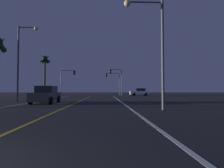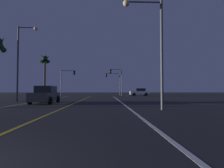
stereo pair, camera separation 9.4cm
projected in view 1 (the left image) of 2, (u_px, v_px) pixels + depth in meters
lane_edge_right at (123, 103)px, 17.38m from camera, size 0.16×42.49×0.01m
lane_edge_left at (24, 104)px, 17.01m from camera, size 0.16×42.49×0.01m
lane_center_divider at (74, 104)px, 17.19m from camera, size 0.16×42.49×0.01m
car_oncoming at (46, 95)px, 17.58m from camera, size 2.02×4.30×1.70m
car_crossing_side at (140, 92)px, 41.60m from camera, size 4.30×2.02×1.70m
traffic_light_near_right at (116, 76)px, 39.27m from camera, size 2.70×0.36×5.85m
traffic_light_near_left at (68, 77)px, 38.85m from camera, size 3.19×0.36×5.54m
traffic_light_far_right at (113, 79)px, 44.73m from camera, size 3.59×0.36×5.45m
street_lamp_right_near at (153, 38)px, 11.93m from camera, size 2.65×0.44×7.28m
street_lamp_left_mid at (23, 54)px, 20.17m from camera, size 2.23×0.44×8.47m
palm_tree_left_far at (45, 62)px, 35.13m from camera, size 2.10×2.01×8.30m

